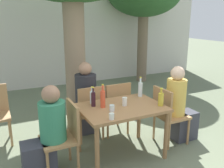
{
  "coord_description": "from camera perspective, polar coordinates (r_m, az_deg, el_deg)",
  "views": [
    {
      "loc": [
        -1.55,
        -2.87,
        1.97
      ],
      "look_at": [
        0.0,
        0.3,
        1.0
      ],
      "focal_mm": 40.0,
      "sensor_mm": 36.0,
      "label": 1
    }
  ],
  "objects": [
    {
      "name": "ground_plane",
      "position": [
        3.81,
        2.05,
        -15.81
      ],
      "size": [
        30.0,
        30.0,
        0.0
      ],
      "primitive_type": "plane",
      "color": "#667056"
    },
    {
      "name": "cafe_building_wall",
      "position": [
        7.27,
        -13.85,
        10.4
      ],
      "size": [
        10.0,
        0.08,
        2.8
      ],
      "color": "beige",
      "rests_on": "ground_plane"
    },
    {
      "name": "dining_table_front",
      "position": [
        3.52,
        2.16,
        -6.66
      ],
      "size": [
        1.16,
        0.83,
        0.75
      ],
      "color": "#996B42",
      "rests_on": "ground_plane"
    },
    {
      "name": "patio_chair_0",
      "position": [
        3.3,
        -10.68,
        -10.98
      ],
      "size": [
        0.44,
        0.44,
        0.92
      ],
      "rotation": [
        0.0,
        0.0,
        -1.57
      ],
      "color": "#A87A4C",
      "rests_on": "ground_plane"
    },
    {
      "name": "patio_chair_1",
      "position": [
        3.99,
        12.57,
        -6.33
      ],
      "size": [
        0.44,
        0.44,
        0.92
      ],
      "rotation": [
        0.0,
        0.0,
        1.57
      ],
      "color": "#A87A4C",
      "rests_on": "ground_plane"
    },
    {
      "name": "patio_chair_2",
      "position": [
        4.03,
        -5.18,
        -5.8
      ],
      "size": [
        0.44,
        0.44,
        0.92
      ],
      "rotation": [
        0.0,
        0.0,
        3.14
      ],
      "color": "#A87A4C",
      "rests_on": "ground_plane"
    },
    {
      "name": "patio_chair_3",
      "position": [
        4.2,
        0.77,
        -4.82
      ],
      "size": [
        0.44,
        0.44,
        0.92
      ],
      "rotation": [
        0.0,
        0.0,
        3.14
      ],
      "color": "#A87A4C",
      "rests_on": "ground_plane"
    },
    {
      "name": "person_seated_0",
      "position": [
        3.25,
        -14.83,
        -11.59
      ],
      "size": [
        0.56,
        0.33,
        1.18
      ],
      "rotation": [
        0.0,
        0.0,
        -1.57
      ],
      "color": "#383842",
      "rests_on": "ground_plane"
    },
    {
      "name": "person_seated_1",
      "position": [
        4.12,
        15.2,
        -5.36
      ],
      "size": [
        0.55,
        0.31,
        1.24
      ],
      "rotation": [
        0.0,
        0.0,
        1.57
      ],
      "color": "#383842",
      "rests_on": "ground_plane"
    },
    {
      "name": "person_seated_2",
      "position": [
        4.21,
        -6.32,
        -4.17
      ],
      "size": [
        0.35,
        0.57,
        1.27
      ],
      "rotation": [
        0.0,
        0.0,
        3.14
      ],
      "color": "#383842",
      "rests_on": "ground_plane"
    },
    {
      "name": "water_bottle_0",
      "position": [
        3.58,
        -4.53,
        -2.97
      ],
      "size": [
        0.07,
        0.07,
        0.25
      ],
      "color": "silver",
      "rests_on": "dining_table_front"
    },
    {
      "name": "water_bottle_1",
      "position": [
        3.9,
        6.48,
        -1.11
      ],
      "size": [
        0.07,
        0.07,
        0.31
      ],
      "color": "silver",
      "rests_on": "dining_table_front"
    },
    {
      "name": "soda_bottle_2",
      "position": [
        3.41,
        -2.12,
        -3.31
      ],
      "size": [
        0.07,
        0.07,
        0.33
      ],
      "color": "#DB4C2D",
      "rests_on": "dining_table_front"
    },
    {
      "name": "oil_cruet_3",
      "position": [
        3.55,
        11.11,
        -3.35
      ],
      "size": [
        0.08,
        0.08,
        0.26
      ],
      "color": "gold",
      "rests_on": "dining_table_front"
    },
    {
      "name": "wine_bottle_4",
      "position": [
        3.46,
        -4.29,
        -3.4
      ],
      "size": [
        0.06,
        0.06,
        0.28
      ],
      "color": "#331923",
      "rests_on": "dining_table_front"
    },
    {
      "name": "drinking_glass_0",
      "position": [
        3.5,
        2.91,
        -4.02
      ],
      "size": [
        0.07,
        0.07,
        0.12
      ],
      "color": "silver",
      "rests_on": "dining_table_front"
    },
    {
      "name": "drinking_glass_1",
      "position": [
        3.05,
        -0.08,
        -7.4
      ],
      "size": [
        0.07,
        0.07,
        0.08
      ],
      "color": "silver",
      "rests_on": "dining_table_front"
    },
    {
      "name": "drinking_glass_2",
      "position": [
        3.3,
        -0.0,
        -5.5
      ],
      "size": [
        0.07,
        0.07,
        0.08
      ],
      "color": "white",
      "rests_on": "dining_table_front"
    }
  ]
}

